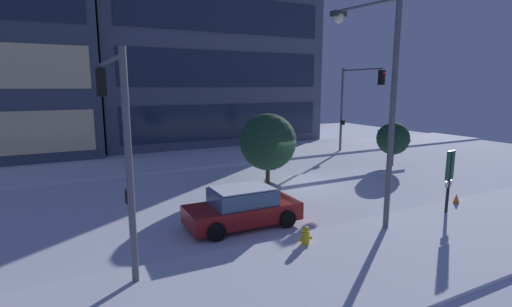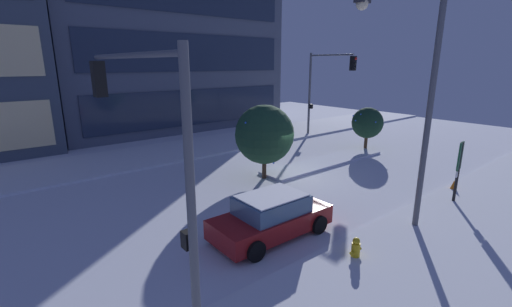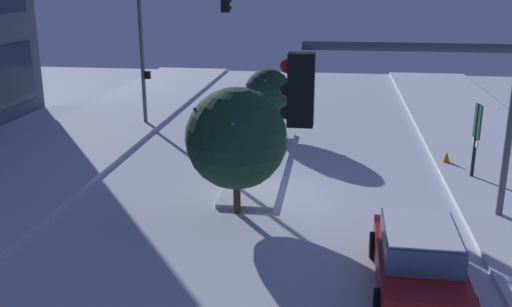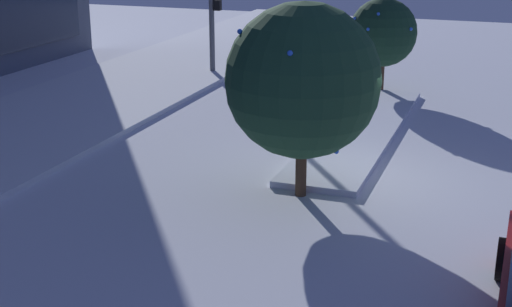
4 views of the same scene
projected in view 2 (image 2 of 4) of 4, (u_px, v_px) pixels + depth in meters
name	position (u px, v px, depth m)	size (l,w,h in m)	color
ground	(287.00, 177.00, 17.99)	(52.00, 52.00, 0.00)	silver
curb_strip_near	(466.00, 238.00, 11.53)	(52.00, 5.20, 0.14)	silver
curb_strip_far	(203.00, 146.00, 24.41)	(52.00, 5.20, 0.14)	silver
median_strip	(325.00, 162.00, 20.53)	(9.00, 1.80, 0.14)	silver
office_tower_main	(157.00, 4.00, 31.22)	(19.79, 12.21, 22.04)	#4C5466
car_near	(271.00, 216.00, 11.71)	(4.39, 2.10, 1.49)	maroon
traffic_light_corner_far_right	(326.00, 81.00, 26.32)	(0.32, 4.36, 6.59)	#565960
traffic_light_corner_near_left	(143.00, 132.00, 7.72)	(0.32, 5.48, 6.15)	#565960
street_lamp_arched	(409.00, 78.00, 11.59)	(0.70, 3.01, 8.22)	#565960
fire_hydrant	(356.00, 249.00, 10.30)	(0.48, 0.26, 0.75)	gold
parking_info_sign	(459.00, 166.00, 14.14)	(0.55, 0.14, 2.69)	black
decorated_tree_median	(367.00, 123.00, 23.23)	(2.09, 2.09, 2.92)	#473323
decorated_tree_left_of_median	(264.00, 134.00, 17.23)	(2.99, 2.99, 3.82)	#473323
construction_cone	(453.00, 186.00, 15.89)	(0.36, 0.36, 0.55)	orange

